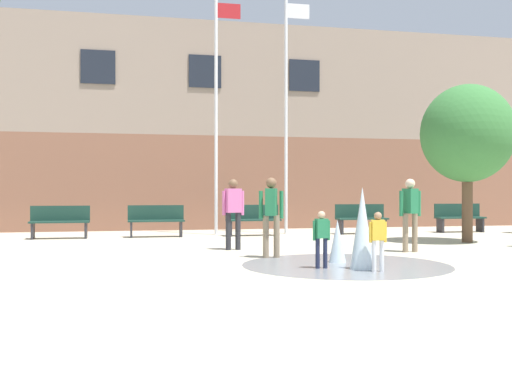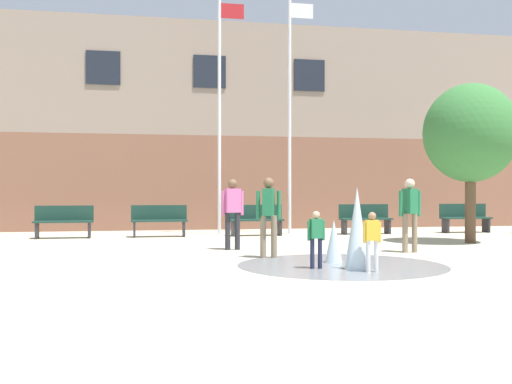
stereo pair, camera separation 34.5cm
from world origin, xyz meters
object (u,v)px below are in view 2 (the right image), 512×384
adult_in_red (269,211)px  flagpole_left (220,104)px  park_bench_under_right_flagpole (256,219)px  flagpole_right (291,104)px  child_in_fountain (372,237)px  park_bench_left_of_flagpoles (64,221)px  park_bench_under_left_flagpole (159,220)px  park_bench_near_trashcan (365,218)px  teen_by_trashcan (410,209)px  street_tree_near_building (470,133)px  child_with_pink_shirt (316,235)px  adult_watching (233,208)px  park_bench_far_right (465,217)px

adult_in_red → flagpole_left: (-0.13, 6.36, 3.01)m
park_bench_under_right_flagpole → flagpole_right: size_ratio=0.21×
child_in_fountain → park_bench_left_of_flagpoles: bearing=135.0°
park_bench_under_left_flagpole → park_bench_near_trashcan: (6.24, -0.06, 0.00)m
flagpole_right → teen_by_trashcan: bearing=-78.9°
teen_by_trashcan → street_tree_near_building: street_tree_near_building is taller
child_with_pink_shirt → street_tree_near_building: street_tree_near_building is taller
child_with_pink_shirt → flagpole_left: flagpole_left is taller
adult_watching → street_tree_near_building: (6.21, 0.61, 1.85)m
teen_by_trashcan → flagpole_right: 6.77m
teen_by_trashcan → adult_in_red: (-3.21, -0.44, 0.00)m
park_bench_under_right_flagpole → child_in_fountain: child_in_fountain is taller
child_with_pink_shirt → flagpole_right: 8.95m
flagpole_right → street_tree_near_building: size_ratio=1.86×
adult_in_red → street_tree_near_building: street_tree_near_building is taller
park_bench_under_left_flagpole → child_in_fountain: size_ratio=1.62×
park_bench_near_trashcan → adult_watching: 6.24m
adult_watching → teen_by_trashcan: bearing=-34.3°
park_bench_left_of_flagpoles → teen_by_trashcan: bearing=-34.5°
park_bench_under_left_flagpole → street_tree_near_building: 8.79m
park_bench_near_trashcan → flagpole_left: bearing=172.5°
flagpole_left → flagpole_right: (2.18, 0.00, 0.07)m
child_with_pink_shirt → teen_by_trashcan: bearing=-151.3°
teen_by_trashcan → child_in_fountain: bearing=-43.9°
park_bench_near_trashcan → street_tree_near_building: street_tree_near_building is taller
park_bench_left_of_flagpoles → adult_in_red: size_ratio=1.01×
park_bench_under_right_flagpole → flagpole_left: bearing=147.7°
park_bench_under_left_flagpole → child_with_pink_shirt: size_ratio=1.62×
child_in_fountain → flagpole_left: 9.43m
park_bench_under_right_flagpole → park_bench_near_trashcan: size_ratio=1.00×
park_bench_far_right → adult_watching: (-8.06, -4.07, 0.45)m
child_with_pink_shirt → child_in_fountain: (0.78, -0.59, 0.00)m
park_bench_near_trashcan → child_with_pink_shirt: 8.44m
park_bench_under_left_flagpole → park_bench_left_of_flagpoles: bearing=-179.5°
park_bench_under_right_flagpole → flagpole_right: flagpole_right is taller
park_bench_under_left_flagpole → street_tree_near_building: street_tree_near_building is taller
child_in_fountain → park_bench_under_right_flagpole: bearing=102.1°
park_bench_under_left_flagpole → flagpole_right: 5.38m
park_bench_under_left_flagpole → child_with_pink_shirt: (2.44, -7.59, 0.10)m
park_bench_far_right → flagpole_left: (-7.74, 0.57, 3.46)m
park_bench_under_right_flagpole → park_bench_under_left_flagpole: bearing=178.0°
adult_watching → child_with_pink_shirt: bearing=-90.1°
park_bench_under_left_flagpole → adult_watching: bearing=-69.8°
street_tree_near_building → child_in_fountain: bearing=-134.0°
park_bench_under_left_flagpole → child_in_fountain: child_in_fountain is taller
park_bench_under_right_flagpole → adult_in_red: adult_in_red is taller
park_bench_under_right_flagpole → adult_watching: bearing=-108.0°
adult_in_red → child_with_pink_shirt: (0.46, -1.75, -0.35)m
park_bench_near_trashcan → adult_in_red: size_ratio=1.01×
adult_in_red → child_in_fountain: (1.24, -2.34, -0.35)m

